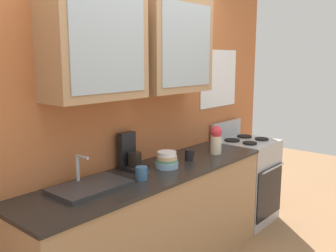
{
  "coord_description": "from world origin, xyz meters",
  "views": [
    {
      "loc": [
        -2.06,
        -1.92,
        1.77
      ],
      "look_at": [
        0.18,
        0.0,
        1.23
      ],
      "focal_mm": 40.14,
      "sensor_mm": 36.0,
      "label": 1
    }
  ],
  "objects_px": {
    "bowl_stack": "(167,160)",
    "cup_near_bowls": "(189,155)",
    "stove_range": "(245,179)",
    "coffee_maker": "(130,155)",
    "vase": "(216,139)",
    "cup_near_sink": "(142,173)",
    "sink_faucet": "(90,186)"
  },
  "relations": [
    {
      "from": "stove_range",
      "to": "coffee_maker",
      "type": "xyz_separation_m",
      "value": [
        -1.54,
        0.2,
        0.55
      ]
    },
    {
      "from": "bowl_stack",
      "to": "cup_near_sink",
      "type": "height_order",
      "value": "bowl_stack"
    },
    {
      "from": "vase",
      "to": "cup_near_bowls",
      "type": "bearing_deg",
      "value": 171.44
    },
    {
      "from": "cup_near_sink",
      "to": "coffee_maker",
      "type": "relative_size",
      "value": 0.43
    },
    {
      "from": "bowl_stack",
      "to": "cup_near_bowls",
      "type": "relative_size",
      "value": 1.73
    },
    {
      "from": "vase",
      "to": "cup_near_sink",
      "type": "bearing_deg",
      "value": -179.64
    },
    {
      "from": "bowl_stack",
      "to": "cup_near_bowls",
      "type": "height_order",
      "value": "bowl_stack"
    },
    {
      "from": "coffee_maker",
      "to": "cup_near_sink",
      "type": "bearing_deg",
      "value": -117.79
    },
    {
      "from": "vase",
      "to": "cup_near_bowls",
      "type": "height_order",
      "value": "vase"
    },
    {
      "from": "sink_faucet",
      "to": "bowl_stack",
      "type": "bearing_deg",
      "value": -5.25
    },
    {
      "from": "coffee_maker",
      "to": "cup_near_bowls",
      "type": "bearing_deg",
      "value": -22.7
    },
    {
      "from": "vase",
      "to": "cup_near_bowls",
      "type": "relative_size",
      "value": 2.41
    },
    {
      "from": "stove_range",
      "to": "sink_faucet",
      "type": "distance_m",
      "value": 2.1
    },
    {
      "from": "bowl_stack",
      "to": "vase",
      "type": "relative_size",
      "value": 0.72
    },
    {
      "from": "sink_faucet",
      "to": "bowl_stack",
      "type": "distance_m",
      "value": 0.72
    },
    {
      "from": "coffee_maker",
      "to": "bowl_stack",
      "type": "bearing_deg",
      "value": -44.68
    },
    {
      "from": "cup_near_sink",
      "to": "stove_range",
      "type": "bearing_deg",
      "value": 2.32
    },
    {
      "from": "bowl_stack",
      "to": "coffee_maker",
      "type": "height_order",
      "value": "coffee_maker"
    },
    {
      "from": "cup_near_sink",
      "to": "bowl_stack",
      "type": "bearing_deg",
      "value": 9.83
    },
    {
      "from": "sink_faucet",
      "to": "cup_near_bowls",
      "type": "relative_size",
      "value": 4.8
    },
    {
      "from": "sink_faucet",
      "to": "cup_near_bowls",
      "type": "xyz_separation_m",
      "value": [
        1.01,
        -0.07,
        0.03
      ]
    },
    {
      "from": "stove_range",
      "to": "cup_near_sink",
      "type": "bearing_deg",
      "value": -177.68
    },
    {
      "from": "stove_range",
      "to": "cup_near_bowls",
      "type": "bearing_deg",
      "value": -179.4
    },
    {
      "from": "vase",
      "to": "cup_near_sink",
      "type": "height_order",
      "value": "vase"
    },
    {
      "from": "stove_range",
      "to": "bowl_stack",
      "type": "height_order",
      "value": "stove_range"
    },
    {
      "from": "coffee_maker",
      "to": "vase",
      "type": "bearing_deg",
      "value": -17.24
    },
    {
      "from": "sink_faucet",
      "to": "cup_near_sink",
      "type": "height_order",
      "value": "sink_faucet"
    },
    {
      "from": "vase",
      "to": "cup_near_sink",
      "type": "relative_size",
      "value": 2.12
    },
    {
      "from": "vase",
      "to": "bowl_stack",
      "type": "bearing_deg",
      "value": 175.09
    },
    {
      "from": "cup_near_sink",
      "to": "coffee_maker",
      "type": "bearing_deg",
      "value": 62.21
    },
    {
      "from": "cup_near_bowls",
      "to": "coffee_maker",
      "type": "distance_m",
      "value": 0.55
    },
    {
      "from": "vase",
      "to": "coffee_maker",
      "type": "bearing_deg",
      "value": 162.76
    }
  ]
}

